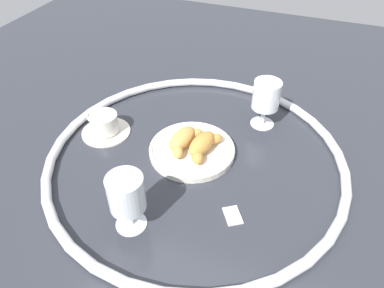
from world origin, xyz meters
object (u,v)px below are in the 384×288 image
at_px(croissant_large, 183,139).
at_px(sugar_packet, 233,215).
at_px(juice_glass_right, 126,195).
at_px(croissant_small, 203,145).
at_px(juice_glass_left, 266,97).
at_px(pastry_plate, 192,150).
at_px(coffee_cup_near, 105,125).

distance_m(croissant_large, sugar_packet, 0.25).
bearing_deg(juice_glass_right, sugar_packet, 116.33).
height_order(croissant_large, croissant_small, same).
xyz_separation_m(croissant_small, sugar_packet, (0.16, 0.13, -0.03)).
height_order(juice_glass_right, sugar_packet, juice_glass_right).
distance_m(croissant_large, juice_glass_left, 0.26).
bearing_deg(pastry_plate, sugar_packet, 44.04).
bearing_deg(croissant_small, croissant_large, -91.57).
xyz_separation_m(croissant_large, juice_glass_left, (-0.19, 0.17, 0.05)).
xyz_separation_m(pastry_plate, sugar_packet, (0.16, 0.16, -0.01)).
bearing_deg(croissant_small, pastry_plate, -92.55).
relative_size(croissant_large, juice_glass_right, 0.96).
relative_size(coffee_cup_near, juice_glass_left, 0.97).
xyz_separation_m(juice_glass_left, sugar_packet, (0.36, 0.01, -0.09)).
distance_m(juice_glass_left, juice_glass_right, 0.49).
relative_size(pastry_plate, juice_glass_right, 1.62).
bearing_deg(juice_glass_right, croissant_small, 164.96).
bearing_deg(juice_glass_right, croissant_large, 176.65).
relative_size(croissant_large, juice_glass_left, 0.96).
relative_size(pastry_plate, juice_glass_left, 1.62).
distance_m(croissant_large, juice_glass_right, 0.27).
distance_m(pastry_plate, juice_glass_right, 0.28).
xyz_separation_m(pastry_plate, coffee_cup_near, (0.01, -0.26, 0.02)).
relative_size(croissant_large, sugar_packet, 2.70).
xyz_separation_m(croissant_large, coffee_cup_near, (0.01, -0.23, -0.01)).
bearing_deg(juice_glass_right, juice_glass_left, 157.74).
height_order(pastry_plate, coffee_cup_near, coffee_cup_near).
distance_m(croissant_large, croissant_small, 0.05).
bearing_deg(sugar_packet, juice_glass_right, -97.04).
distance_m(croissant_small, juice_glass_left, 0.23).
distance_m(croissant_large, coffee_cup_near, 0.23).
height_order(croissant_large, juice_glass_right, juice_glass_right).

